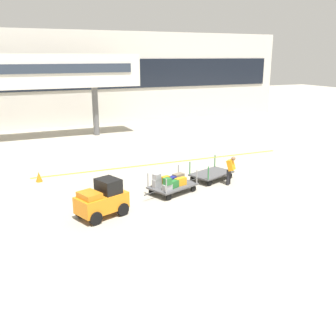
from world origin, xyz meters
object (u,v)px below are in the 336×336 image
object	(u,v)px
baggage_tug	(102,200)
baggage_cart_lead	(171,183)
baggage_cart_middle	(211,174)
baggage_handler	(230,169)
safety_cone_near	(39,177)

from	to	relation	value
baggage_tug	baggage_cart_lead	distance (m)	4.11
baggage_cart_middle	baggage_handler	world-z (taller)	baggage_handler
baggage_cart_middle	safety_cone_near	bearing A→B (deg)	157.71
baggage_handler	baggage_cart_lead	bearing A→B (deg)	178.00
baggage_cart_middle	safety_cone_near	xyz separation A→B (m)	(-8.64, 3.54, -0.07)
baggage_handler	safety_cone_near	size ratio (longest dim) A/B	2.84
safety_cone_near	baggage_cart_middle	bearing A→B (deg)	-22.29
baggage_cart_middle	baggage_handler	size ratio (longest dim) A/B	1.96
baggage_tug	baggage_cart_middle	bearing A→B (deg)	19.94
baggage_handler	safety_cone_near	xyz separation A→B (m)	(-9.09, 4.68, -0.59)
baggage_tug	safety_cone_near	distance (m)	6.30
baggage_cart_lead	baggage_cart_middle	xyz separation A→B (m)	(2.88, 1.02, -0.16)
baggage_tug	baggage_cart_lead	xyz separation A→B (m)	(3.84, 1.42, -0.25)
baggage_handler	safety_cone_near	distance (m)	10.24
baggage_tug	safety_cone_near	size ratio (longest dim) A/B	4.27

